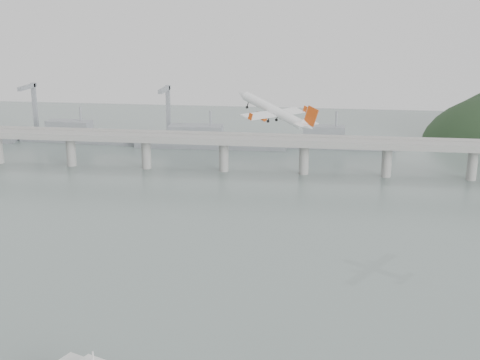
# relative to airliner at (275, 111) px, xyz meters

# --- Properties ---
(ground) EXTENTS (900.00, 900.00, 0.00)m
(ground) POSITION_rel_airliner_xyz_m (-11.10, -82.42, -58.85)
(ground) COLOR slate
(ground) RESTS_ON ground
(bridge) EXTENTS (800.00, 22.00, 23.90)m
(bridge) POSITION_rel_airliner_xyz_m (-12.25, 117.58, -41.20)
(bridge) COLOR gray
(bridge) RESTS_ON ground
(distant_fleet) EXTENTS (453.00, 60.90, 40.00)m
(distant_fleet) POSITION_rel_airliner_xyz_m (-166.46, 182.66, -52.62)
(distant_fleet) COLOR gray
(distant_fleet) RESTS_ON ground
(airliner) EXTENTS (37.40, 35.93, 15.29)m
(airliner) POSITION_rel_airliner_xyz_m (0.00, 0.00, 0.00)
(airliner) COLOR white
(airliner) RESTS_ON ground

